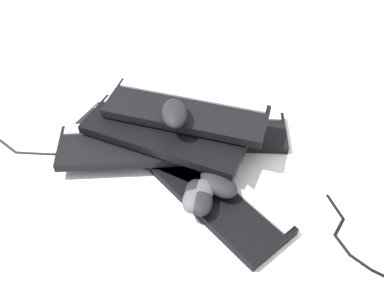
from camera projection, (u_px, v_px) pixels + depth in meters
ground_plane at (206, 165)px, 1.16m from camera, size 3.20×3.20×0.00m
keyboard_0 at (210, 129)px, 1.24m from camera, size 0.42×0.42×0.03m
keyboard_1 at (146, 143)px, 1.20m from camera, size 0.29×0.46×0.03m
keyboard_2 at (212, 191)px, 1.08m from camera, size 0.17×0.45×0.03m
keyboard_3 at (141, 144)px, 1.16m from camera, size 0.44×0.39×0.03m
keyboard_4 at (164, 133)px, 1.15m from camera, size 0.32×0.46×0.03m
keyboard_5 at (187, 110)px, 1.17m from camera, size 0.36×0.45×0.03m
mouse_0 at (200, 134)px, 1.18m from camera, size 0.08×0.12×0.04m
mouse_1 at (198, 196)px, 1.03m from camera, size 0.13×0.10×0.04m
mouse_2 at (174, 113)px, 1.10m from camera, size 0.12×0.13×0.04m
mouse_3 at (199, 197)px, 1.02m from camera, size 0.12×0.13×0.04m
mouse_5 at (219, 183)px, 1.05m from camera, size 0.07×0.11×0.04m
cable_0 at (70, 141)px, 1.22m from camera, size 0.32×0.25×0.01m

